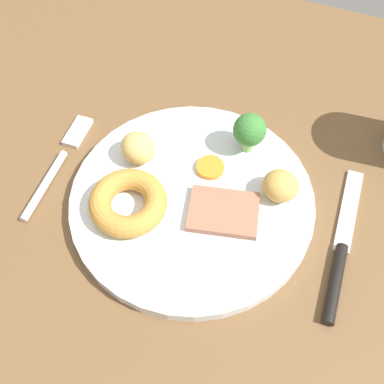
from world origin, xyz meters
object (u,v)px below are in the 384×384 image
at_px(meat_slice_main, 223,212).
at_px(roast_potato_left, 280,186).
at_px(broccoli_floret, 249,131).
at_px(yorkshire_pudding, 128,202).
at_px(carrot_coin_front, 210,167).
at_px(knife, 341,255).
at_px(fork, 59,162).
at_px(dinner_plate, 192,201).
at_px(roast_potato_right, 138,148).

xyz_separation_m(meat_slice_main, roast_potato_left, (0.05, 0.04, 0.01)).
bearing_deg(broccoli_floret, yorkshire_pudding, -126.63).
height_order(carrot_coin_front, broccoli_floret, broccoli_floret).
xyz_separation_m(carrot_coin_front, knife, (0.16, -0.05, -0.01)).
distance_m(meat_slice_main, fork, 0.20).
height_order(dinner_plate, yorkshire_pudding, yorkshire_pudding).
xyz_separation_m(broccoli_floret, knife, (0.13, -0.09, -0.04)).
relative_size(roast_potato_left, fork, 0.25).
xyz_separation_m(roast_potato_left, roast_potato_right, (-0.16, -0.01, 0.00)).
bearing_deg(dinner_plate, fork, -178.27).
bearing_deg(dinner_plate, meat_slice_main, -11.17).
distance_m(yorkshire_pudding, knife, 0.22).
height_order(broccoli_floret, fork, broccoli_floret).
distance_m(roast_potato_right, broccoli_floret, 0.12).
distance_m(dinner_plate, carrot_coin_front, 0.04).
bearing_deg(knife, broccoli_floret, 52.88).
xyz_separation_m(yorkshire_pudding, carrot_coin_front, (0.06, 0.08, -0.01)).
relative_size(dinner_plate, carrot_coin_front, 8.44).
bearing_deg(carrot_coin_front, meat_slice_main, -56.42).
distance_m(roast_potato_left, knife, 0.09).
bearing_deg(knife, roast_potato_left, 59.70).
bearing_deg(roast_potato_left, fork, -170.29).
height_order(yorkshire_pudding, fork, yorkshire_pudding).
height_order(meat_slice_main, roast_potato_left, roast_potato_left).
relative_size(meat_slice_main, broccoli_floret, 1.44).
distance_m(yorkshire_pudding, carrot_coin_front, 0.10).
distance_m(dinner_plate, knife, 0.16).
height_order(carrot_coin_front, knife, carrot_coin_front).
xyz_separation_m(yorkshire_pudding, broccoli_floret, (0.09, 0.12, 0.02)).
relative_size(dinner_plate, knife, 1.41).
relative_size(dinner_plate, yorkshire_pudding, 3.21).
height_order(meat_slice_main, broccoli_floret, broccoli_floret).
height_order(meat_slice_main, carrot_coin_front, meat_slice_main).
bearing_deg(yorkshire_pudding, carrot_coin_front, 51.97).
bearing_deg(dinner_plate, carrot_coin_front, 82.88).
relative_size(meat_slice_main, roast_potato_right, 1.78).
distance_m(dinner_plate, broccoli_floret, 0.10).
bearing_deg(fork, yorkshire_pudding, -109.62).
xyz_separation_m(yorkshire_pudding, roast_potato_left, (0.14, 0.07, 0.00)).
height_order(meat_slice_main, roast_potato_right, roast_potato_right).
distance_m(dinner_plate, roast_potato_left, 0.10).
relative_size(dinner_plate, meat_slice_main, 3.63).
xyz_separation_m(yorkshire_pudding, knife, (0.22, 0.03, -0.02)).
height_order(roast_potato_right, carrot_coin_front, roast_potato_right).
relative_size(roast_potato_right, carrot_coin_front, 1.30).
bearing_deg(roast_potato_right, dinner_plate, -20.94).
relative_size(dinner_plate, broccoli_floret, 5.23).
distance_m(roast_potato_right, knife, 0.24).
height_order(dinner_plate, broccoli_floret, broccoli_floret).
distance_m(yorkshire_pudding, roast_potato_right, 0.07).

